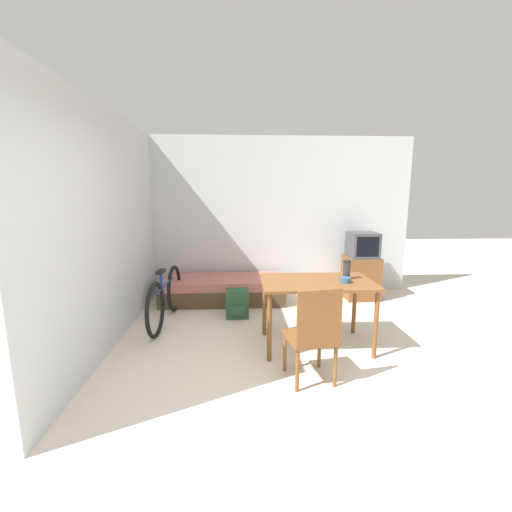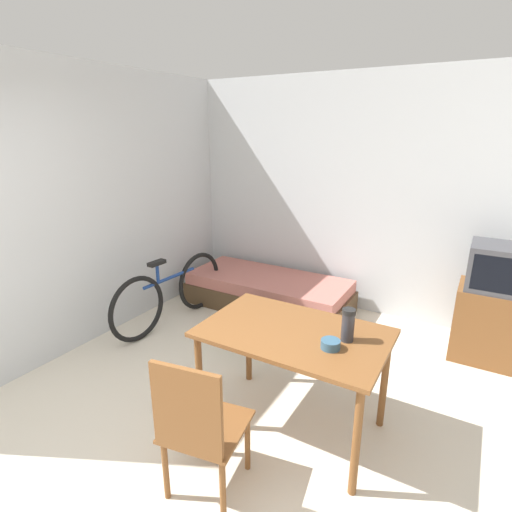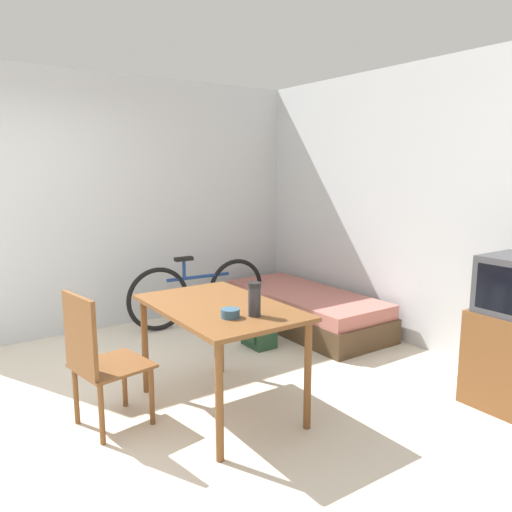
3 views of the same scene
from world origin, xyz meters
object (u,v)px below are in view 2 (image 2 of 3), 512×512
(thermos_flask, at_px, (348,323))
(dining_table, at_px, (293,343))
(tv, at_px, (488,306))
(bicycle, at_px, (171,293))
(mate_bowl, at_px, (331,344))
(daybed, at_px, (268,292))
(backpack, at_px, (252,321))
(wooden_chair, at_px, (198,424))

(thermos_flask, bearing_deg, dining_table, -170.80)
(tv, bearing_deg, bicycle, -162.71)
(mate_bowl, bearing_deg, bicycle, 157.14)
(bicycle, bearing_deg, daybed, 51.10)
(backpack, bearing_deg, tv, 21.32)
(mate_bowl, bearing_deg, backpack, 138.69)
(daybed, relative_size, mate_bowl, 16.08)
(wooden_chair, xyz_separation_m, bicycle, (-1.67, 1.64, -0.16))
(dining_table, xyz_separation_m, thermos_flask, (0.35, 0.06, 0.22))
(daybed, height_order, bicycle, bicycle)
(wooden_chair, distance_m, bicycle, 2.35)
(tv, height_order, wooden_chair, tv)
(bicycle, height_order, backpack, bicycle)
(backpack, bearing_deg, daybed, 106.73)
(tv, distance_m, mate_bowl, 2.07)
(wooden_chair, bearing_deg, thermos_flask, 57.38)
(tv, xyz_separation_m, thermos_flask, (-0.81, -1.71, 0.37))
(daybed, distance_m, mate_bowl, 2.41)
(bicycle, bearing_deg, wooden_chair, -44.37)
(dining_table, xyz_separation_m, mate_bowl, (0.30, -0.09, 0.12))
(tv, relative_size, thermos_flask, 5.02)
(daybed, height_order, tv, tv)
(bicycle, bearing_deg, mate_bowl, -22.86)
(tv, relative_size, mate_bowl, 9.10)
(backpack, bearing_deg, thermos_flask, -35.74)
(tv, height_order, bicycle, tv)
(backpack, bearing_deg, wooden_chair, -68.44)
(dining_table, bearing_deg, tv, 56.68)
(tv, relative_size, bicycle, 0.68)
(daybed, height_order, thermos_flask, thermos_flask)
(bicycle, xyz_separation_m, backpack, (0.97, 0.14, -0.15))
(dining_table, bearing_deg, daybed, 123.20)
(mate_bowl, bearing_deg, tv, 65.00)
(tv, height_order, backpack, tv)
(wooden_chair, distance_m, backpack, 1.94)
(dining_table, relative_size, bicycle, 0.76)
(tv, bearing_deg, thermos_flask, -115.31)
(daybed, relative_size, bicycle, 1.20)
(dining_table, relative_size, backpack, 3.07)
(daybed, xyz_separation_m, backpack, (0.23, -0.78, 0.01))
(thermos_flask, relative_size, backpack, 0.54)
(dining_table, xyz_separation_m, wooden_chair, (-0.20, -0.81, -0.17))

